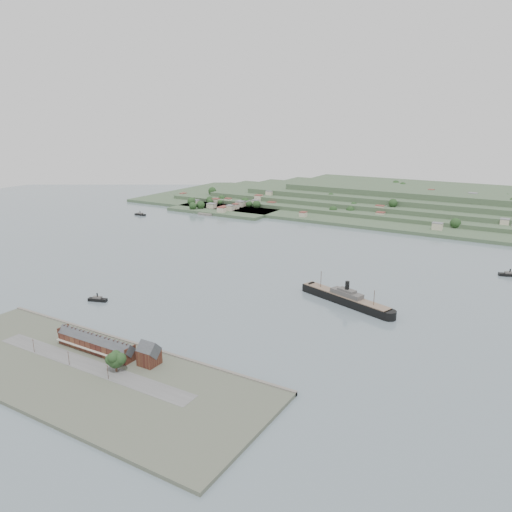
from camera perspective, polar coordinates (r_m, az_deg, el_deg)
The scene contains 10 objects.
ground at distance 424.31m, azimuth 0.21°, elevation -2.61°, with size 1400.00×1400.00×0.00m, color slate.
near_shore at distance 291.65m, azimuth -19.22°, elevation -12.29°, with size 220.00×80.00×2.60m.
terrace_row at distance 306.72m, azimuth -17.87°, elevation -9.51°, with size 55.60×9.80×11.07m.
gabled_building at distance 283.78m, azimuth -12.13°, elevation -10.90°, with size 10.40×10.18×14.09m.
far_peninsula at distance 770.51m, azimuth 17.17°, elevation 5.97°, with size 760.00×309.00×30.00m.
steamship at distance 375.76m, azimuth 9.87°, elevation -4.71°, with size 84.90×37.14×21.08m.
tugboat at distance 391.89m, azimuth -17.65°, elevation -4.73°, with size 14.92×8.39×6.50m.
ferry_west at distance 712.80m, azimuth -13.09°, elevation 4.67°, with size 17.10×5.34×6.35m.
ferry_east at distance 483.27m, azimuth 27.00°, elevation -1.88°, with size 18.22×10.07×6.59m.
fig_tree at distance 279.76m, azimuth -15.77°, elevation -11.31°, with size 10.74×9.30×11.99m.
Camera 1 is at (204.25, -346.96, 133.95)m, focal length 35.00 mm.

